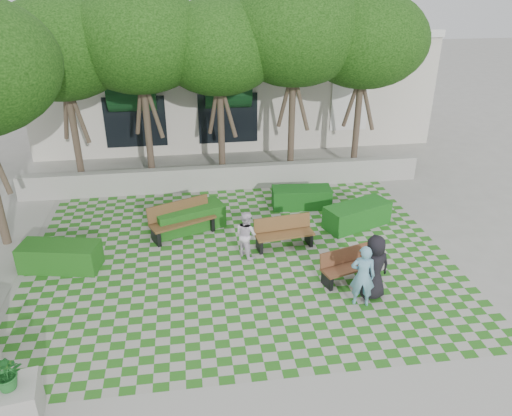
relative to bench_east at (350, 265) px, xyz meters
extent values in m
plane|color=gray|center=(-2.78, 0.36, -0.42)|extent=(90.00, 90.00, 0.00)
plane|color=#2B721E|center=(-2.78, 1.36, -0.42)|extent=(12.00, 12.00, 0.00)
cube|color=#9E9B93|center=(-2.78, 6.56, 0.03)|extent=(15.00, 0.36, 0.90)
cube|color=brown|center=(0.02, -0.07, -0.01)|extent=(1.75, 0.97, 0.06)
cube|color=brown|center=(-0.05, 0.17, 0.25)|extent=(1.64, 0.59, 0.42)
cube|color=black|center=(-0.69, -0.28, -0.22)|extent=(0.22, 0.47, 0.41)
cube|color=black|center=(0.73, 0.15, -0.22)|extent=(0.22, 0.47, 0.41)
cube|color=brown|center=(-1.41, 1.91, 0.02)|extent=(1.81, 0.75, 0.06)
cube|color=brown|center=(-1.44, 2.16, 0.28)|extent=(1.76, 0.34, 0.44)
cube|color=black|center=(-2.19, 1.81, -0.21)|extent=(0.16, 0.50, 0.43)
cube|color=black|center=(-0.64, 2.00, -0.21)|extent=(0.16, 0.50, 0.43)
cube|color=#53371C|center=(-4.41, 3.06, 0.09)|extent=(2.13, 1.39, 0.07)
cube|color=#53371C|center=(-4.53, 3.33, 0.39)|extent=(1.93, 0.95, 0.51)
cube|color=black|center=(-5.24, 2.70, -0.17)|extent=(0.33, 0.57, 0.50)
cube|color=black|center=(-3.58, 3.42, -0.17)|extent=(0.33, 0.57, 0.50)
cube|color=#165318|center=(1.18, 2.93, -0.04)|extent=(2.34, 1.60, 0.76)
cube|color=#144C17|center=(-0.28, 4.58, -0.07)|extent=(2.08, 0.96, 0.71)
cube|color=#185015|center=(-4.20, 3.50, -0.04)|extent=(2.36, 1.57, 0.77)
cube|color=#195115|center=(-7.82, 1.66, -0.05)|extent=(2.29, 1.28, 0.76)
cube|color=#9E9B93|center=(-7.53, -3.68, 0.01)|extent=(0.98, 0.98, 0.86)
imported|color=#216B28|center=(-7.53, -3.68, 0.77)|extent=(0.68, 0.61, 0.67)
imported|color=#6BA7C3|center=(-0.07, -1.11, 0.41)|extent=(0.70, 0.55, 1.67)
imported|color=black|center=(0.31, -0.84, 0.45)|extent=(0.92, 0.66, 1.75)
imported|color=white|center=(-2.61, 1.60, 0.28)|extent=(0.84, 0.87, 1.41)
cylinder|color=#47382B|center=(-8.28, 7.96, 1.40)|extent=(0.26, 0.26, 3.64)
ellipsoid|color=#1E4C11|center=(-8.28, 7.96, 4.65)|extent=(4.80, 4.80, 3.60)
cylinder|color=#47382B|center=(-5.58, 7.96, 1.48)|extent=(0.26, 0.26, 3.81)
ellipsoid|color=#1E4C11|center=(-5.58, 7.96, 4.88)|extent=(5.00, 5.00, 3.75)
cylinder|color=#47382B|center=(-2.78, 7.96, 1.37)|extent=(0.26, 0.26, 3.58)
ellipsoid|color=#1E4C11|center=(-2.78, 7.96, 4.57)|extent=(4.60, 4.60, 3.45)
cylinder|color=#47382B|center=(0.02, 7.96, 1.54)|extent=(0.26, 0.26, 3.92)
ellipsoid|color=#1E4C11|center=(0.02, 7.96, 5.04)|extent=(5.20, 5.20, 3.90)
cylinder|color=#47382B|center=(2.72, 7.96, 1.42)|extent=(0.26, 0.26, 3.70)
ellipsoid|color=#1E4C11|center=(2.72, 7.96, 4.72)|extent=(4.80, 4.80, 3.60)
cube|color=beige|center=(-1.78, 14.56, 2.08)|extent=(18.00, 8.00, 5.00)
cube|color=white|center=(-1.78, 10.56, 4.58)|extent=(18.00, 0.30, 0.30)
cube|color=black|center=(3.22, 10.54, 1.78)|extent=(1.40, 0.10, 2.40)
cylinder|color=#0F3817|center=(-6.28, 10.54, 2.58)|extent=(3.00, 1.80, 1.80)
cube|color=black|center=(-6.28, 10.54, 1.18)|extent=(2.60, 0.08, 2.20)
cylinder|color=#0F3817|center=(-2.28, 10.54, 2.58)|extent=(3.00, 1.80, 1.80)
cube|color=black|center=(-2.28, 10.54, 1.18)|extent=(2.60, 0.08, 2.20)
camera|label=1|loc=(-4.11, -10.86, 7.26)|focal=35.00mm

